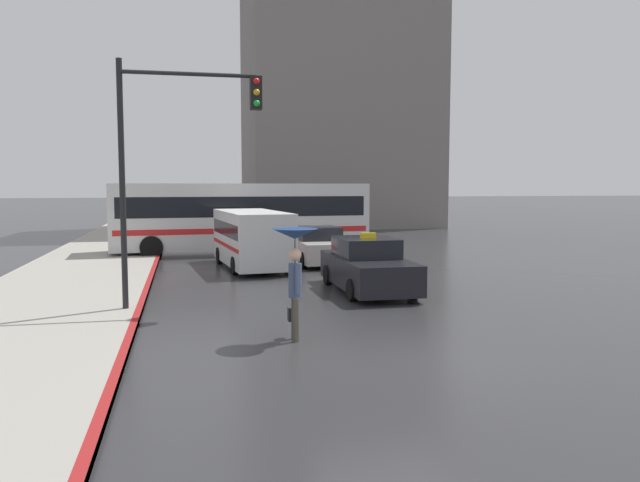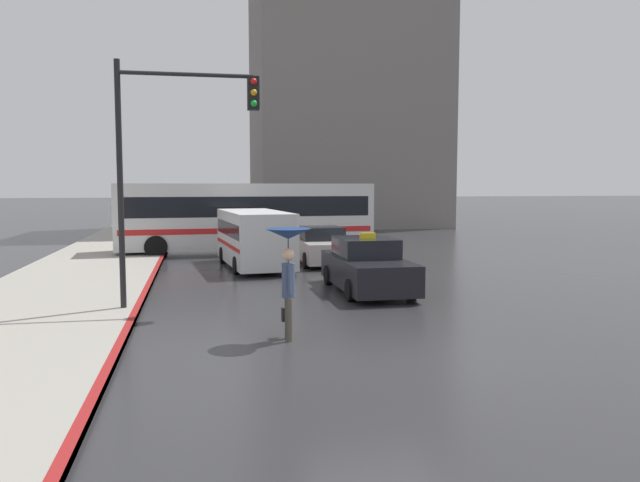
{
  "view_description": "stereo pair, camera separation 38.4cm",
  "coord_description": "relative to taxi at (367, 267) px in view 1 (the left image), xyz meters",
  "views": [
    {
      "loc": [
        -3.45,
        -10.37,
        3.07
      ],
      "look_at": [
        0.52,
        7.84,
        1.4
      ],
      "focal_mm": 35.0,
      "sensor_mm": 36.0,
      "label": 1
    },
    {
      "loc": [
        -3.08,
        -10.45,
        3.07
      ],
      "look_at": [
        0.52,
        7.84,
        1.4
      ],
      "focal_mm": 35.0,
      "sensor_mm": 36.0,
      "label": 2
    }
  ],
  "objects": [
    {
      "name": "ground_plane",
      "position": [
        -1.72,
        -6.89,
        -0.71
      ],
      "size": [
        300.0,
        300.0,
        0.0
      ],
      "primitive_type": "plane",
      "color": "#2D2D30"
    },
    {
      "name": "taxi",
      "position": [
        0.0,
        0.0,
        0.0
      ],
      "size": [
        1.91,
        4.62,
        1.7
      ],
      "rotation": [
        0.0,
        0.0,
        3.14
      ],
      "color": "black",
      "rests_on": "ground_plane"
    },
    {
      "name": "sedan_red",
      "position": [
        -0.02,
        6.62,
        -0.04
      ],
      "size": [
        1.91,
        4.35,
        1.44
      ],
      "rotation": [
        0.0,
        0.0,
        3.14
      ],
      "color": "#B7B2AD",
      "rests_on": "ground_plane"
    },
    {
      "name": "ambulance_van",
      "position": [
        -2.74,
        5.86,
        0.47
      ],
      "size": [
        2.55,
        5.75,
        2.11
      ],
      "rotation": [
        0.0,
        0.0,
        3.24
      ],
      "color": "silver",
      "rests_on": "ground_plane"
    },
    {
      "name": "city_bus",
      "position": [
        -2.65,
        11.04,
        1.04
      ],
      "size": [
        11.57,
        3.28,
        3.14
      ],
      "rotation": [
        0.0,
        0.0,
        1.64
      ],
      "color": "silver",
      "rests_on": "ground_plane"
    },
    {
      "name": "pedestrian_with_umbrella",
      "position": [
        -3.07,
        -5.27,
        1.02
      ],
      "size": [
        0.91,
        0.91,
        2.22
      ],
      "rotation": [
        0.0,
        0.0,
        1.58
      ],
      "color": "#4C473D",
      "rests_on": "ground_plane"
    },
    {
      "name": "traffic_light",
      "position": [
        -5.31,
        -1.92,
        3.43
      ],
      "size": [
        3.38,
        0.38,
        6.0
      ],
      "color": "black",
      "rests_on": "ground_plane"
    },
    {
      "name": "building_tower_near",
      "position": [
        6.33,
        29.26,
        14.04
      ],
      "size": [
        13.66,
        10.42,
        29.49
      ],
      "color": "gray",
      "rests_on": "ground_plane"
    }
  ]
}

